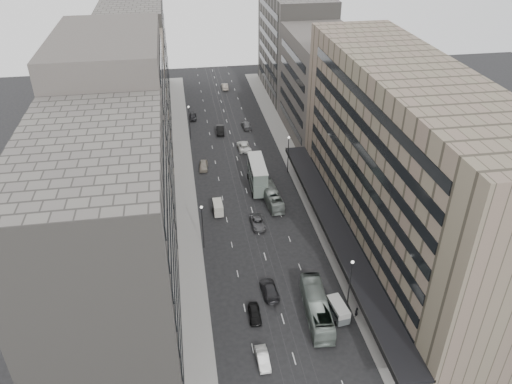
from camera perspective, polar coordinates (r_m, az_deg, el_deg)
ground at (r=76.44m, az=2.13°, el=-11.09°), size 220.00×220.00×0.00m
sidewalk_right at (r=108.60m, az=4.52°, el=3.03°), size 4.00×125.00×0.15m
sidewalk_left at (r=105.94m, az=-8.22°, el=2.01°), size 4.00×125.00×0.15m
department_store at (r=80.19m, az=16.43°, el=2.85°), size 19.20×60.00×30.00m
building_right_mid at (r=118.91m, az=7.69°, el=11.75°), size 15.00×28.00×24.00m
building_right_far at (r=145.95m, az=4.39°, el=16.48°), size 15.00×32.00×28.00m
building_left_a at (r=60.43m, az=-16.62°, el=-7.49°), size 15.00×28.00×30.00m
building_left_b at (r=82.31m, az=-15.22°, el=5.42°), size 15.00×26.00×34.00m
building_left_c at (r=108.77m, az=-13.96°, el=9.46°), size 15.00×28.00×25.00m
building_left_d at (r=139.54m, az=-13.40°, el=15.04°), size 15.00×38.00×28.00m
lamp_right_near at (r=71.62m, az=10.75°, el=-9.66°), size 0.44×0.44×8.32m
lamp_right_far at (r=103.58m, az=3.71°, el=4.78°), size 0.44×0.44×8.32m
lamp_left_near at (r=81.60m, az=-6.15°, el=-3.44°), size 0.44×0.44×8.32m
lamp_left_far at (r=119.45m, az=-7.63°, el=8.34°), size 0.44×0.44×8.32m
bus_near at (r=71.83m, az=6.95°, el=-12.94°), size 3.77×12.28×3.37m
bus_far at (r=94.91m, az=1.79°, el=-0.48°), size 3.08×10.42×2.86m
double_decker at (r=98.91m, az=0.17°, el=2.04°), size 3.44×10.34×5.60m
vw_microbus at (r=72.45m, az=9.35°, el=-13.11°), size 2.44×4.56×2.35m
panel_van at (r=92.07m, az=-4.37°, el=-1.78°), size 1.89×3.75×2.35m
sedan_0 at (r=71.85m, az=-0.16°, el=-13.71°), size 1.83×4.22×1.42m
sedan_1 at (r=66.64m, az=0.78°, el=-18.47°), size 1.53×4.18×1.37m
sedan_2 at (r=88.86m, az=0.22°, el=-3.51°), size 2.36×5.04×1.40m
sedan_3 at (r=75.29m, az=1.56°, el=-11.06°), size 2.44×5.53×1.58m
sedan_4 at (r=107.36m, az=-6.02°, el=3.01°), size 2.27×4.64×1.52m
sedan_5 at (r=123.30m, az=-4.11°, el=7.09°), size 2.15×5.30×1.71m
sedan_6 at (r=115.04m, az=-1.41°, el=5.27°), size 2.93×5.98×1.64m
sedan_7 at (r=125.99m, az=-1.11°, el=7.65°), size 2.09×4.95×1.42m
sedan_8 at (r=132.00m, az=-7.23°, el=8.58°), size 2.06×4.55×1.52m
sedan_9 at (r=152.34m, az=-3.58°, el=11.96°), size 1.77×4.92×1.61m
pedestrian at (r=73.03m, az=11.39°, el=-13.29°), size 0.72×0.63×1.66m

